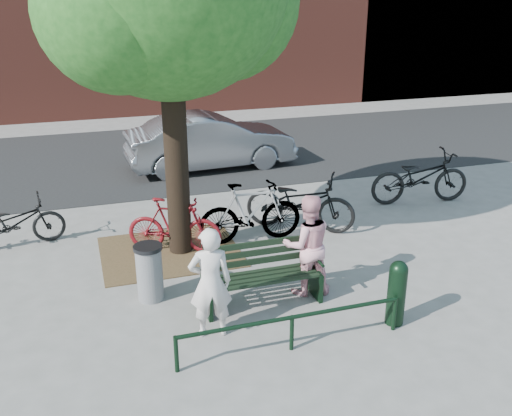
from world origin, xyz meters
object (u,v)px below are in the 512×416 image
object	(u,v)px
litter_bin	(150,272)
bicycle_c	(300,202)
park_bench	(261,273)
person_left	(210,283)
person_right	(307,245)
parked_car	(211,141)
bollard	(397,290)

from	to	relation	value
litter_bin	bicycle_c	size ratio (longest dim) A/B	0.41
park_bench	litter_bin	size ratio (longest dim) A/B	1.98
person_left	litter_bin	world-z (taller)	person_left
litter_bin	bicycle_c	world-z (taller)	bicycle_c
litter_bin	person_right	bearing A→B (deg)	-12.75
litter_bin	park_bench	bearing A→B (deg)	-20.96
parked_car	park_bench	bearing A→B (deg)	169.28
person_left	bicycle_c	size ratio (longest dim) A/B	0.73
bollard	litter_bin	size ratio (longest dim) A/B	1.09
litter_bin	parked_car	world-z (taller)	parked_car
park_bench	parked_car	xyz separation A→B (m)	(0.92, 6.89, 0.23)
person_right	bollard	xyz separation A→B (m)	(0.84, -1.20, -0.28)
person_right	bollard	world-z (taller)	person_right
bollard	parked_car	distance (m)	8.05
park_bench	parked_car	bearing A→B (deg)	82.40
bollard	person_right	bearing A→B (deg)	125.01
person_left	bicycle_c	bearing A→B (deg)	-121.54
person_right	litter_bin	size ratio (longest dim) A/B	1.81
park_bench	bicycle_c	world-z (taller)	bicycle_c
park_bench	parked_car	world-z (taller)	parked_car
bicycle_c	person_left	bearing A→B (deg)	174.03
park_bench	person_left	distance (m)	1.13
parked_car	bollard	bearing A→B (deg)	-178.27
park_bench	person_left	size ratio (longest dim) A/B	1.11
person_left	bollard	xyz separation A→B (m)	(2.50, -0.52, -0.27)
park_bench	person_right	distance (m)	0.82
park_bench	bollard	xyz separation A→B (m)	(1.60, -1.13, 0.03)
park_bench	person_right	world-z (taller)	person_right
person_right	bicycle_c	xyz separation A→B (m)	(0.84, 2.33, -0.23)
person_right	litter_bin	distance (m)	2.39
bollard	parked_car	xyz separation A→B (m)	(-0.68, 8.02, 0.20)
park_bench	litter_bin	world-z (taller)	park_bench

